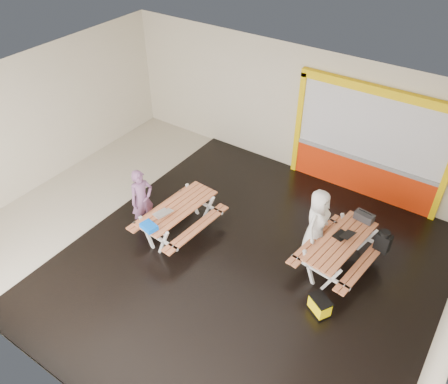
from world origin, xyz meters
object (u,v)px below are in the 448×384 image
Objects in this scene: person_left at (142,200)px; backpack at (383,241)px; toolbox at (364,217)px; picnic_table_right at (340,247)px; laptop_left at (163,213)px; fluke_bag at (320,306)px; picnic_table_left at (178,213)px; laptop_right at (343,235)px; person_right at (317,222)px; blue_pouch at (149,227)px; dark_case at (320,261)px.

person_left is 3.00× the size of backpack.
picnic_table_right is at bearing -99.22° from toolbox.
laptop_left is 0.85× the size of fluke_bag.
picnic_table_left is 0.98× the size of picnic_table_right.
person_left is 4.52m from laptop_right.
laptop_left is (-0.10, -0.39, 0.24)m from picnic_table_left.
person_right is 3.60m from blue_pouch.
picnic_table_left is at bearing 86.52° from blue_pouch.
picnic_table_right is 0.60m from dark_case.
person_right is 3.06× the size of fluke_bag.
laptop_left is at bearing 119.90° from person_right.
fluke_bag is (-0.50, -1.88, -0.49)m from backpack.
backpack is at bearing 30.47° from laptop_right.
blue_pouch is 3.84m from fluke_bag.
picnic_table_left is 3.99× the size of fluke_bag.
person_right reaches higher than picnic_table_right.
person_left reaches higher than laptop_left.
laptop_right is 0.77m from toolbox.
person_right is 3.11× the size of backpack.
dark_case is (-0.31, -0.26, -0.72)m from laptop_right.
picnic_table_left is 4.72× the size of laptop_left.
backpack is at bearing 30.71° from blue_pouch.
person_left is 3.96m from person_right.
dark_case is at bearing 29.71° from blue_pouch.
laptop_right reaches higher than picnic_table_left.
person_left is at bearing -162.54° from picnic_table_right.
dark_case is 1.31m from fluke_bag.
laptop_right is at bearing 19.06° from picnic_table_left.
picnic_table_right is at bearing 22.63° from dark_case.
person_right is 3.62× the size of laptop_left.
person_right reaches higher than backpack.
backpack is at bearing -75.48° from person_right.
person_left is 4.37× the size of blue_pouch.
person_left is at bearing -159.17° from backpack.
dark_case is at bearing 16.49° from picnic_table_left.
picnic_table_left is 4.49m from backpack.
toolbox reaches higher than picnic_table_right.
person_left is 4.97m from toolbox.
toolbox is 0.67m from backpack.
picnic_table_left reaches higher than dark_case.
person_left is at bearing -153.32° from toolbox.
dark_case is (3.97, 1.21, -0.71)m from person_left.
backpack is 2.01m from fluke_bag.
picnic_table_left is at bearing -163.51° from dark_case.
person_left is 0.98m from blue_pouch.
picnic_table_left is 4.80× the size of toolbox.
fluke_bag is at bearing -66.11° from dark_case.
laptop_left is 3.58m from dark_case.
laptop_right is (4.28, 1.48, 0.01)m from person_left.
backpack reaches higher than picnic_table_right.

